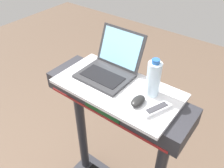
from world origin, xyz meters
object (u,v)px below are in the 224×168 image
object	(u,v)px
laptop	(110,67)
computer_mouse	(138,101)
tv_remote	(157,109)
water_bottle	(153,79)

from	to	relation	value
laptop	computer_mouse	world-z (taller)	laptop
computer_mouse	tv_remote	bearing A→B (deg)	4.14
computer_mouse	water_bottle	bearing A→B (deg)	79.70
computer_mouse	laptop	bearing A→B (deg)	154.14
laptop	tv_remote	distance (m)	0.40
water_bottle	laptop	bearing A→B (deg)	177.58
water_bottle	computer_mouse	bearing A→B (deg)	-98.40
laptop	tv_remote	world-z (taller)	laptop
laptop	computer_mouse	xyz separation A→B (m)	(0.28, -0.13, -0.03)
tv_remote	water_bottle	bearing A→B (deg)	130.45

